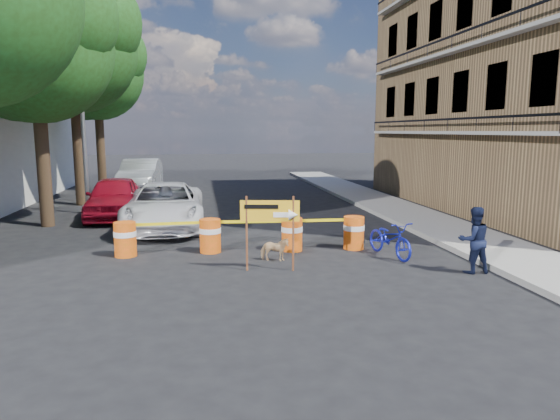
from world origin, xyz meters
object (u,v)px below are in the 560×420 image
object	(u,v)px
barrel_mid_right	(292,234)
pedestrian	(474,240)
dog	(275,249)
bicycle	(391,222)
sedan_red	(114,197)
sedan_silver	(141,175)
suv_white	(165,206)
detour_sign	(277,217)
barrel_far_left	(125,238)
barrel_mid_left	(210,235)
barrel_far_right	(354,232)

from	to	relation	value
barrel_mid_right	pedestrian	xyz separation A→B (m)	(3.70, -2.75, 0.29)
dog	bicycle	bearing A→B (deg)	-76.39
sedan_red	sedan_silver	world-z (taller)	sedan_silver
dog	suv_white	size ratio (longest dim) A/B	0.13
detour_sign	sedan_silver	bearing A→B (deg)	116.76
detour_sign	sedan_silver	size ratio (longest dim) A/B	0.33
barrel_far_left	pedestrian	distance (m)	8.56
barrel_mid_left	detour_sign	xyz separation A→B (m)	(1.49, -2.06, 0.81)
sedan_red	sedan_silver	xyz separation A→B (m)	(0.00, 8.59, 0.09)
barrel_mid_right	sedan_red	xyz separation A→B (m)	(-5.60, 6.16, 0.30)
barrel_far_left	detour_sign	xyz separation A→B (m)	(3.67, -1.97, 0.81)
barrel_far_left	sedan_red	bearing A→B (deg)	101.41
barrel_far_left	barrel_far_right	distance (m)	6.09
sedan_silver	detour_sign	bearing A→B (deg)	-71.82
dog	sedan_red	distance (m)	8.75
barrel_mid_left	suv_white	bearing A→B (deg)	111.29
barrel_far_left	barrel_mid_right	bearing A→B (deg)	-0.94
barrel_mid_left	suv_white	world-z (taller)	suv_white
dog	barrel_mid_left	bearing A→B (deg)	66.37
detour_sign	suv_white	size ratio (longest dim) A/B	0.32
barrel_mid_left	barrel_mid_right	size ratio (longest dim) A/B	1.00
sedan_red	sedan_silver	distance (m)	8.59
barrel_mid_left	sedan_silver	distance (m)	14.98
pedestrian	bicycle	distance (m)	2.17
barrel_far_left	barrel_mid_right	distance (m)	4.37
detour_sign	bicycle	distance (m)	3.22
dog	sedan_red	world-z (taller)	sedan_red
barrel_far_left	sedan_silver	world-z (taller)	sedan_silver
barrel_far_right	barrel_mid_left	bearing A→B (deg)	176.71
barrel_far_right	bicycle	size ratio (longest dim) A/B	0.50
barrel_far_left	suv_white	world-z (taller)	suv_white
dog	sedan_silver	size ratio (longest dim) A/B	0.14
pedestrian	bicycle	world-z (taller)	bicycle
bicycle	dog	size ratio (longest dim) A/B	2.52
bicycle	suv_white	bearing A→B (deg)	127.59
pedestrian	sedan_silver	xyz separation A→B (m)	(-9.30, 17.50, 0.10)
dog	detour_sign	bearing A→B (deg)	-170.91
barrel_far_left	pedestrian	bearing A→B (deg)	-19.27
barrel_far_left	suv_white	xyz separation A→B (m)	(0.77, 3.71, 0.28)
suv_white	pedestrian	bearing A→B (deg)	-42.05
barrel_mid_right	detour_sign	world-z (taller)	detour_sign
sedan_red	bicycle	bearing A→B (deg)	-44.09
dog	sedan_silver	xyz separation A→B (m)	(-4.97, 15.77, 0.56)
barrel_far_left	barrel_mid_right	xyz separation A→B (m)	(4.37, -0.07, 0.00)
pedestrian	barrel_mid_right	bearing A→B (deg)	-36.93
bicycle	dog	world-z (taller)	bicycle
detour_sign	pedestrian	size ratio (longest dim) A/B	1.15
dog	sedan_red	xyz separation A→B (m)	(-4.97, 7.18, 0.47)
barrel_far_left	bicycle	size ratio (longest dim) A/B	0.50
barrel_far_left	barrel_mid_left	distance (m)	2.18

